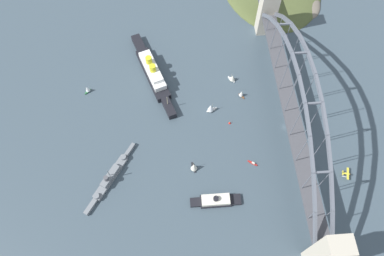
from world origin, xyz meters
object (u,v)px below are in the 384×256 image
at_px(harbor_arch_bridge, 293,108).
at_px(harbor_ferry_steamer, 216,200).
at_px(small_boat_1, 87,89).
at_px(channel_marker_buoy, 230,123).
at_px(small_boat_0, 232,78).
at_px(small_boat_5, 241,94).
at_px(small_boat_2, 211,108).
at_px(small_boat_4, 253,163).
at_px(ocean_liner, 153,72).
at_px(seaplane_taxiing_near_bridge, 346,174).
at_px(small_boat_3, 194,167).
at_px(naval_cruiser, 110,177).

bearing_deg(harbor_arch_bridge, harbor_ferry_steamer, 133.28).
bearing_deg(small_boat_1, channel_marker_buoy, -108.81).
distance_m(harbor_arch_bridge, small_boat_0, 69.95).
relative_size(harbor_ferry_steamer, small_boat_5, 4.94).
bearing_deg(small_boat_2, harbor_arch_bridge, -108.63).
bearing_deg(small_boat_4, small_boat_0, 4.49).
distance_m(small_boat_4, small_boat_5, 66.17).
distance_m(harbor_arch_bridge, small_boat_2, 69.89).
bearing_deg(small_boat_5, ocean_liner, 70.30).
xyz_separation_m(seaplane_taxiing_near_bridge, small_boat_0, (98.99, 79.44, 1.80)).
height_order(ocean_liner, small_boat_0, ocean_liner).
bearing_deg(small_boat_3, small_boat_0, -26.03).
bearing_deg(channel_marker_buoy, small_boat_2, 47.39).
relative_size(harbor_arch_bridge, naval_cruiser, 4.80).
relative_size(ocean_liner, small_boat_1, 12.55).
relative_size(harbor_ferry_steamer, small_boat_0, 4.76).
distance_m(small_boat_3, small_boat_4, 48.37).
distance_m(small_boat_0, channel_marker_buoy, 45.83).
bearing_deg(small_boat_5, small_boat_1, 83.85).
height_order(small_boat_0, small_boat_1, small_boat_0).
bearing_deg(small_boat_0, small_boat_4, -175.51).
bearing_deg(small_boat_2, small_boat_3, 160.92).
bearing_deg(small_boat_5, harbor_ferry_steamer, 161.19).
xyz_separation_m(small_boat_0, small_boat_4, (-83.83, -6.58, -3.18)).
distance_m(naval_cruiser, small_boat_3, 66.91).
bearing_deg(channel_marker_buoy, seaplane_taxiing_near_bridge, -121.76).
bearing_deg(channel_marker_buoy, small_boat_3, 139.69).
bearing_deg(small_boat_3, naval_cruiser, 93.15).
distance_m(harbor_arch_bridge, small_boat_4, 54.30).
distance_m(seaplane_taxiing_near_bridge, small_boat_4, 74.43).
bearing_deg(naval_cruiser, harbor_arch_bridge, -75.86).
distance_m(small_boat_0, small_boat_4, 84.15).
height_order(harbor_ferry_steamer, small_boat_2, small_boat_2).
relative_size(naval_cruiser, small_boat_1, 7.64).
bearing_deg(ocean_liner, small_boat_2, -129.82).
bearing_deg(harbor_arch_bridge, small_boat_5, 43.90).
height_order(seaplane_taxiing_near_bridge, small_boat_2, small_boat_2).
relative_size(harbor_arch_bridge, ocean_liner, 2.92).
bearing_deg(small_boat_5, channel_marker_buoy, 153.77).
distance_m(small_boat_1, small_boat_5, 138.15).
bearing_deg(small_boat_1, small_boat_0, -88.73).
distance_m(harbor_ferry_steamer, small_boat_5, 101.01).
relative_size(small_boat_1, small_boat_3, 0.73).
height_order(naval_cruiser, small_boat_0, naval_cruiser).
bearing_deg(small_boat_5, seaplane_taxiing_near_bridge, -137.85).
height_order(ocean_liner, small_boat_5, ocean_liner).
distance_m(seaplane_taxiing_near_bridge, small_boat_3, 121.85).
bearing_deg(seaplane_taxiing_near_bridge, harbor_arch_bridge, 40.82).
xyz_separation_m(harbor_ferry_steamer, small_boat_3, (28.17, 14.92, 2.35)).
bearing_deg(seaplane_taxiing_near_bridge, harbor_ferry_steamer, 97.70).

